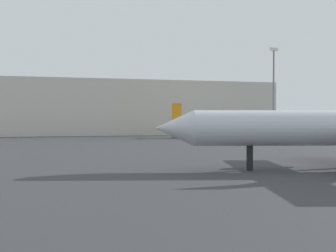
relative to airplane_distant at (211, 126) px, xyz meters
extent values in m
cone|color=silver|center=(-26.30, -59.94, 1.03)|extent=(4.19, 3.95, 3.23)
cylinder|color=#4C4C54|center=(-9.14, -59.06, 0.38)|extent=(3.28, 2.40, 1.77)
cube|color=black|center=(-19.60, -61.49, -1.72)|extent=(0.59, 0.59, 2.26)
cylinder|color=silver|center=(0.18, -0.02, 0.01)|extent=(19.20, 5.32, 2.93)
cone|color=silver|center=(11.19, -1.44, 0.01)|extent=(3.57, 3.32, 2.93)
cone|color=silver|center=(-10.84, 1.39, 0.01)|extent=(3.57, 3.32, 2.93)
cube|color=silver|center=(-0.77, 0.10, -0.43)|extent=(5.44, 17.72, 0.18)
cube|color=silver|center=(-8.87, 1.14, 0.30)|extent=(2.56, 6.39, 0.12)
cube|color=orange|center=(-8.50, 1.09, 3.53)|extent=(2.38, 0.52, 4.10)
cylinder|color=#4C4C54|center=(0.22, 3.31, -0.58)|extent=(2.37, 1.60, 1.33)
cylinder|color=#4C4C54|center=(-0.62, -3.26, -0.58)|extent=(2.37, 1.60, 1.33)
cube|color=black|center=(6.20, -0.80, -2.15)|extent=(0.41, 0.41, 1.40)
cube|color=black|center=(-0.58, 1.57, -2.15)|extent=(0.41, 0.41, 1.40)
cube|color=black|center=(-0.95, -1.37, -2.15)|extent=(0.41, 0.41, 1.40)
cylinder|color=slate|center=(22.01, 9.30, 8.97)|extent=(0.50, 0.50, 23.65)
cube|color=#F2EACC|center=(22.01, 9.30, 21.20)|extent=(2.40, 0.50, 0.80)
cube|color=beige|center=(-18.56, 27.52, 4.99)|extent=(92.96, 18.11, 15.68)
camera|label=1|loc=(-36.63, -96.56, 1.90)|focal=45.04mm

